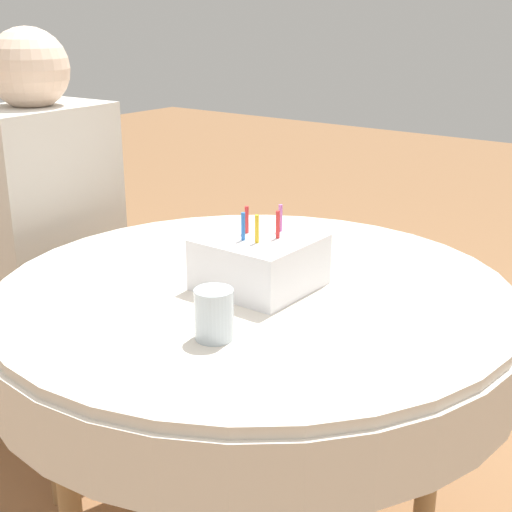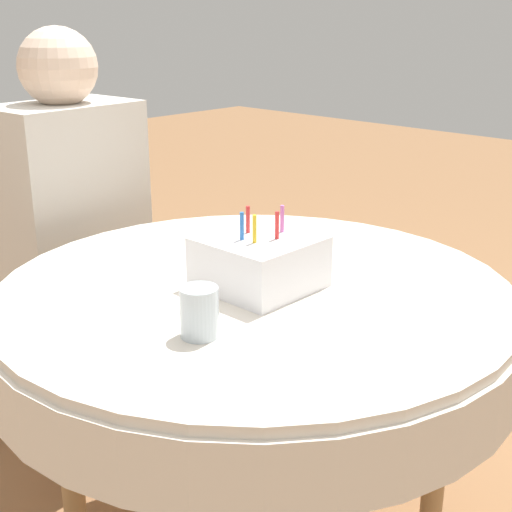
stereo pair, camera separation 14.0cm
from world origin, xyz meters
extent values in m
cylinder|color=silver|center=(0.00, 0.00, 0.71)|extent=(1.03, 1.03, 0.02)
cylinder|color=silver|center=(0.00, 0.00, 0.63)|extent=(1.05, 1.05, 0.13)
cylinder|color=#A37A4C|center=(0.28, -0.28, 0.35)|extent=(0.05, 0.05, 0.70)
cylinder|color=#A37A4C|center=(-0.28, 0.28, 0.35)|extent=(0.05, 0.05, 0.70)
cylinder|color=#A37A4C|center=(0.28, 0.28, 0.35)|extent=(0.05, 0.05, 0.70)
cube|color=#A37A4C|center=(0.07, 0.77, 0.44)|extent=(0.48, 0.48, 0.04)
cylinder|color=#A37A4C|center=(-0.12, 0.56, 0.21)|extent=(0.04, 0.04, 0.42)
cylinder|color=#A37A4C|center=(0.28, 0.59, 0.21)|extent=(0.04, 0.04, 0.42)
cylinder|color=#A37A4C|center=(0.26, 0.98, 0.21)|extent=(0.04, 0.04, 0.42)
cylinder|color=beige|center=(-0.02, 0.60, 0.23)|extent=(0.09, 0.09, 0.46)
cylinder|color=beige|center=(0.18, 0.61, 0.23)|extent=(0.09, 0.09, 0.46)
cube|color=beige|center=(0.07, 0.77, 0.73)|extent=(0.40, 0.26, 0.55)
sphere|color=beige|center=(0.07, 0.77, 1.10)|extent=(0.21, 0.21, 0.21)
cube|color=white|center=(0.00, -0.01, 0.77)|extent=(0.20, 0.20, 0.10)
cylinder|color=#D166B2|center=(0.06, -0.02, 0.85)|extent=(0.01, 0.01, 0.05)
cylinder|color=red|center=(0.01, 0.02, 0.85)|extent=(0.01, 0.01, 0.05)
cylinder|color=blue|center=(-0.03, 0.00, 0.85)|extent=(0.01, 0.01, 0.05)
cylinder|color=gold|center=(-0.03, -0.03, 0.85)|extent=(0.01, 0.01, 0.05)
cylinder|color=red|center=(0.02, -0.05, 0.85)|extent=(0.01, 0.01, 0.05)
cylinder|color=silver|center=(-0.23, -0.10, 0.76)|extent=(0.07, 0.07, 0.09)
camera|label=1|loc=(-1.05, -0.81, 1.24)|focal=50.00mm
camera|label=2|loc=(-0.96, -0.92, 1.24)|focal=50.00mm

